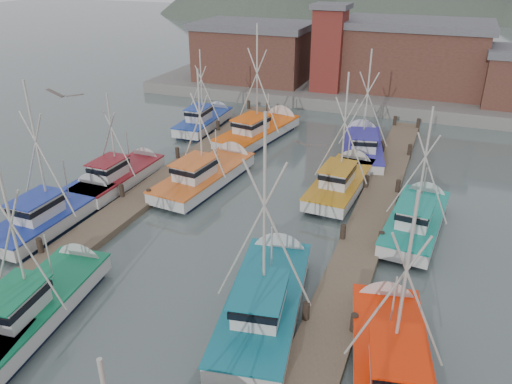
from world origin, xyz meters
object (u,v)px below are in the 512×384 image
(boat_4, at_px, (42,301))
(boat_12, at_px, (262,130))
(boat_8, at_px, (209,174))
(lookout_tower, at_px, (329,47))

(boat_4, relative_size, boat_12, 0.86)
(boat_4, height_order, boat_8, boat_4)
(lookout_tower, distance_m, boat_12, 14.49)
(lookout_tower, height_order, boat_12, lookout_tower)
(boat_12, bearing_deg, lookout_tower, 90.53)
(lookout_tower, relative_size, boat_12, 0.82)
(lookout_tower, height_order, boat_8, lookout_tower)
(boat_8, bearing_deg, lookout_tower, 90.65)
(boat_4, bearing_deg, lookout_tower, 78.97)
(lookout_tower, bearing_deg, boat_4, -94.17)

